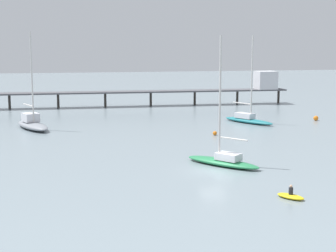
{
  "coord_description": "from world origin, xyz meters",
  "views": [
    {
      "loc": [
        -15.2,
        -46.36,
        12.13
      ],
      "look_at": [
        0.0,
        19.73,
        1.5
      ],
      "focal_mm": 53.99,
      "sensor_mm": 36.0,
      "label": 1
    }
  ],
  "objects_px": {
    "sailboat_green": "(223,159)",
    "sailboat_teal": "(248,118)",
    "mooring_buoy_mid": "(215,133)",
    "dinghy_yellow": "(291,196)",
    "pier": "(189,87)",
    "mooring_buoy_inner": "(316,118)",
    "sailboat_gray": "(32,123)"
  },
  "relations": [
    {
      "from": "sailboat_gray",
      "to": "mooring_buoy_inner",
      "type": "xyz_separation_m",
      "value": [
        45.76,
        -1.64,
        -0.48
      ]
    },
    {
      "from": "mooring_buoy_mid",
      "to": "mooring_buoy_inner",
      "type": "distance_m",
      "value": 23.01
    },
    {
      "from": "sailboat_gray",
      "to": "mooring_buoy_mid",
      "type": "bearing_deg",
      "value": -24.54
    },
    {
      "from": "sailboat_gray",
      "to": "sailboat_green",
      "type": "distance_m",
      "value": 35.14
    },
    {
      "from": "pier",
      "to": "mooring_buoy_mid",
      "type": "xyz_separation_m",
      "value": [
        -6.3,
        -36.41,
        -3.54
      ]
    },
    {
      "from": "sailboat_teal",
      "to": "mooring_buoy_inner",
      "type": "distance_m",
      "value": 12.04
    },
    {
      "from": "sailboat_green",
      "to": "dinghy_yellow",
      "type": "bearing_deg",
      "value": -82.9
    },
    {
      "from": "mooring_buoy_mid",
      "to": "dinghy_yellow",
      "type": "bearing_deg",
      "value": -96.36
    },
    {
      "from": "sailboat_gray",
      "to": "sailboat_teal",
      "type": "xyz_separation_m",
      "value": [
        33.72,
        -1.46,
        -0.09
      ]
    },
    {
      "from": "pier",
      "to": "dinghy_yellow",
      "type": "xyz_separation_m",
      "value": [
        -9.61,
        -66.04,
        -3.62
      ]
    },
    {
      "from": "dinghy_yellow",
      "to": "sailboat_green",
      "type": "bearing_deg",
      "value": 97.1
    },
    {
      "from": "mooring_buoy_inner",
      "to": "dinghy_yellow",
      "type": "bearing_deg",
      "value": -121.54
    },
    {
      "from": "pier",
      "to": "sailboat_green",
      "type": "xyz_separation_m",
      "value": [
        -11.12,
        -53.88,
        -3.11
      ]
    },
    {
      "from": "sailboat_gray",
      "to": "dinghy_yellow",
      "type": "bearing_deg",
      "value": -62.22
    },
    {
      "from": "sailboat_gray",
      "to": "mooring_buoy_inner",
      "type": "height_order",
      "value": "sailboat_gray"
    },
    {
      "from": "pier",
      "to": "dinghy_yellow",
      "type": "bearing_deg",
      "value": -98.28
    },
    {
      "from": "pier",
      "to": "mooring_buoy_inner",
      "type": "distance_m",
      "value": 30.58
    },
    {
      "from": "sailboat_green",
      "to": "sailboat_gray",
      "type": "bearing_deg",
      "value": 124.86
    },
    {
      "from": "pier",
      "to": "mooring_buoy_mid",
      "type": "distance_m",
      "value": 37.12
    },
    {
      "from": "sailboat_green",
      "to": "sailboat_teal",
      "type": "height_order",
      "value": "sailboat_teal"
    },
    {
      "from": "mooring_buoy_inner",
      "to": "mooring_buoy_mid",
      "type": "bearing_deg",
      "value": -154.99
    },
    {
      "from": "sailboat_green",
      "to": "mooring_buoy_inner",
      "type": "relative_size",
      "value": 16.24
    },
    {
      "from": "sailboat_gray",
      "to": "mooring_buoy_inner",
      "type": "distance_m",
      "value": 45.79
    },
    {
      "from": "sailboat_green",
      "to": "pier",
      "type": "bearing_deg",
      "value": 78.33
    },
    {
      "from": "sailboat_green",
      "to": "dinghy_yellow",
      "type": "distance_m",
      "value": 12.26
    },
    {
      "from": "pier",
      "to": "sailboat_teal",
      "type": "relative_size",
      "value": 4.89
    },
    {
      "from": "sailboat_gray",
      "to": "pier",
      "type": "bearing_deg",
      "value": 38.75
    },
    {
      "from": "sailboat_gray",
      "to": "sailboat_teal",
      "type": "distance_m",
      "value": 33.75
    },
    {
      "from": "pier",
      "to": "mooring_buoy_inner",
      "type": "xyz_separation_m",
      "value": [
        14.55,
        -26.68,
        -3.43
      ]
    },
    {
      "from": "sailboat_green",
      "to": "sailboat_teal",
      "type": "bearing_deg",
      "value": 63.51
    },
    {
      "from": "pier",
      "to": "sailboat_teal",
      "type": "height_order",
      "value": "sailboat_teal"
    },
    {
      "from": "sailboat_gray",
      "to": "sailboat_green",
      "type": "relative_size",
      "value": 1.08
    }
  ]
}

